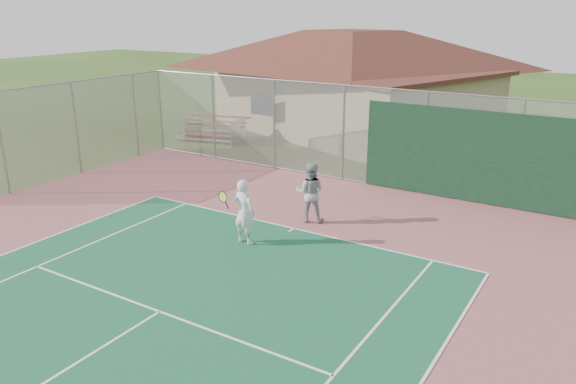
# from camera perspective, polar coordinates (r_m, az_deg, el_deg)

# --- Properties ---
(back_fence) EXTENTS (20.08, 0.11, 3.53)m
(back_fence) POSITION_cam_1_polar(r_m,az_deg,el_deg) (19.42, 13.86, 4.49)
(back_fence) COLOR gray
(back_fence) RESTS_ON ground
(side_fence_left) EXTENTS (0.08, 9.00, 3.50)m
(side_fence_left) POSITION_cam_1_polar(r_m,az_deg,el_deg) (22.78, -20.72, 6.04)
(side_fence_left) COLOR gray
(side_fence_left) RESTS_ON ground
(clubhouse) EXTENTS (16.15, 13.34, 5.98)m
(clubhouse) POSITION_cam_1_polar(r_m,az_deg,el_deg) (29.18, 6.46, 12.11)
(clubhouse) COLOR tan
(clubhouse) RESTS_ON ground
(bleachers) EXTENTS (3.31, 2.36, 1.10)m
(bleachers) POSITION_cam_1_polar(r_m,az_deg,el_deg) (27.38, -7.49, 6.47)
(bleachers) COLOR maroon
(bleachers) RESTS_ON ground
(player_white_front) EXTENTS (0.97, 0.58, 1.80)m
(player_white_front) POSITION_cam_1_polar(r_m,az_deg,el_deg) (15.06, -4.51, -2.05)
(player_white_front) COLOR silver
(player_white_front) RESTS_ON ground
(player_grey_back) EXTENTS (1.07, 0.96, 1.79)m
(player_grey_back) POSITION_cam_1_polar(r_m,az_deg,el_deg) (16.58, 2.25, -0.11)
(player_grey_back) COLOR #96989A
(player_grey_back) RESTS_ON ground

